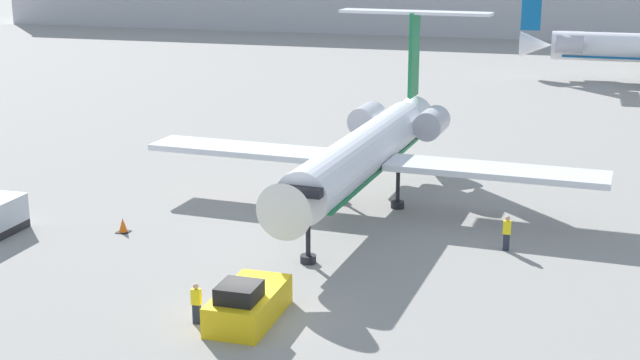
{
  "coord_description": "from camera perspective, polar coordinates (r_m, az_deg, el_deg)",
  "views": [
    {
      "loc": [
        12.56,
        -32.45,
        15.59
      ],
      "look_at": [
        0.0,
        9.82,
        3.55
      ],
      "focal_mm": 50.0,
      "sensor_mm": 36.0,
      "label": 1
    }
  ],
  "objects": [
    {
      "name": "worker_by_wing",
      "position": [
        46.71,
        11.87,
        -3.29
      ],
      "size": [
        0.4,
        0.26,
        1.86
      ],
      "color": "#232838",
      "rests_on": "ground"
    },
    {
      "name": "pushback_tug",
      "position": [
        37.85,
        -4.62,
        -7.86
      ],
      "size": [
        2.33,
        4.76,
        1.99
      ],
      "color": "yellow",
      "rests_on": "ground"
    },
    {
      "name": "ground_plane",
      "position": [
        38.13,
        -4.26,
        -8.91
      ],
      "size": [
        600.0,
        600.0,
        0.0
      ],
      "primitive_type": "plane",
      "color": "gray"
    },
    {
      "name": "traffic_cone_left",
      "position": [
        49.86,
        -12.5,
        -2.86
      ],
      "size": [
        0.66,
        0.66,
        0.81
      ],
      "color": "black",
      "rests_on": "ground"
    },
    {
      "name": "worker_near_tug",
      "position": [
        37.68,
        -7.92,
        -7.77
      ],
      "size": [
        0.4,
        0.25,
        1.78
      ],
      "color": "#232838",
      "rests_on": "ground"
    },
    {
      "name": "airplane_main",
      "position": [
        52.5,
        3.09,
        2.08
      ],
      "size": [
        27.69,
        25.31,
        10.78
      ],
      "color": "silver",
      "rests_on": "ground"
    }
  ]
}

